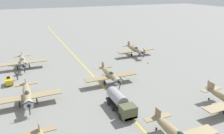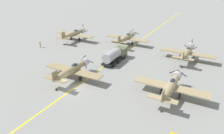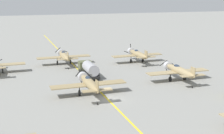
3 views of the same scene
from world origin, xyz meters
name	(u,v)px [view 1 (image 1 of 3)]	position (x,y,z in m)	size (l,w,h in m)	color
ground_plane	(97,80)	(0.00, 0.00, 0.00)	(400.00, 400.00, 0.00)	gray
taxiway_stripe	(97,80)	(0.00, 0.00, 0.00)	(0.30, 160.00, 0.01)	yellow
airplane_mid_right	(27,94)	(15.42, 5.71, 2.01)	(12.00, 9.98, 3.65)	#9F8A61
airplane_near_right	(23,61)	(15.34, -15.10, 2.01)	(12.00, 9.98, 3.65)	tan
airplane_mid_center	(110,75)	(-2.17, 2.99, 2.01)	(12.00, 9.98, 3.65)	#948057
airplane_near_left	(135,49)	(-17.74, -13.42, 2.01)	(12.00, 9.98, 3.65)	#9A855C
fuel_tanker	(120,103)	(0.74, 14.36, 1.51)	(2.67, 8.00, 2.98)	black
tow_tractor	(9,81)	(18.75, -5.23, 0.79)	(1.57, 2.60, 1.79)	gold
ground_crew_walking	(17,76)	(17.00, -7.43, 1.00)	(0.40, 0.40, 1.84)	#334256
ground_crew_inspecting	(208,83)	(-20.85, 13.28, 0.94)	(0.37, 0.37, 1.71)	tan
traffic_cone	(148,63)	(-17.27, -5.14, 0.28)	(0.36, 0.36, 0.55)	orange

